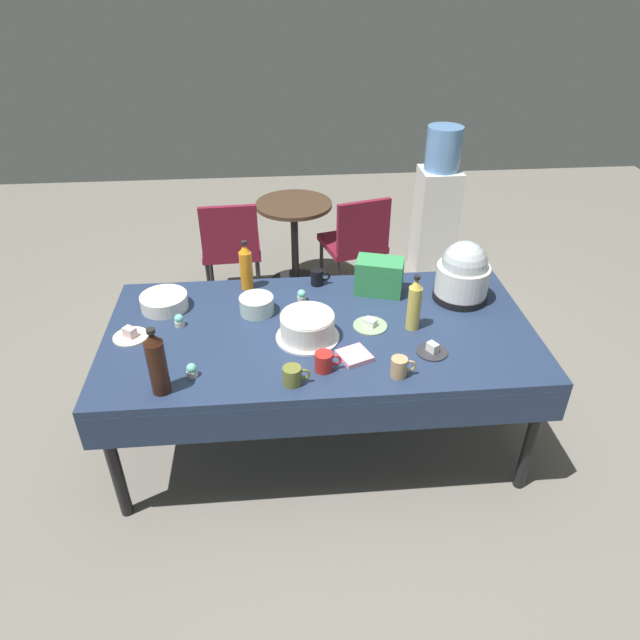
{
  "coord_description": "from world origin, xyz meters",
  "views": [
    {
      "loc": [
        -0.21,
        -2.44,
        2.41
      ],
      "look_at": [
        0.0,
        0.0,
        0.8
      ],
      "focal_mm": 32.11,
      "sensor_mm": 36.0,
      "label": 1
    }
  ],
  "objects_px": {
    "cupcake_lemon": "(302,296)",
    "maroon_chair_left": "(231,244)",
    "coffee_mug_black": "(318,277)",
    "coffee_mug_red": "(324,362)",
    "water_cooler": "(437,206)",
    "potluck_table": "(320,338)",
    "ceramic_snack_bowl": "(164,302)",
    "dessert_plate_charcoal": "(432,350)",
    "dessert_plate_sage": "(370,325)",
    "dessert_plate_cream": "(131,335)",
    "cupcake_rose": "(179,321)",
    "maroon_chair_right": "(356,240)",
    "round_cafe_table": "(294,229)",
    "slow_cooker": "(463,274)",
    "soda_carton": "(379,276)",
    "coffee_mug_olive": "(293,376)",
    "soda_bottle_cola": "(157,363)",
    "frosted_layer_cake": "(307,327)",
    "soda_bottle_ginger_ale": "(414,304)",
    "glass_salad_bowl": "(257,305)",
    "coffee_mug_tan": "(400,367)",
    "soda_bottle_orange_juice": "(246,267)",
    "cupcake_cocoa": "(192,370)"
  },
  "relations": [
    {
      "from": "cupcake_lemon",
      "to": "maroon_chair_left",
      "type": "bearing_deg",
      "value": 109.89
    },
    {
      "from": "coffee_mug_black",
      "to": "coffee_mug_red",
      "type": "xyz_separation_m",
      "value": [
        -0.04,
        -0.8,
        0.0
      ]
    },
    {
      "from": "water_cooler",
      "to": "cupcake_lemon",
      "type": "bearing_deg",
      "value": -126.18
    },
    {
      "from": "potluck_table",
      "to": "water_cooler",
      "type": "height_order",
      "value": "water_cooler"
    },
    {
      "from": "ceramic_snack_bowl",
      "to": "coffee_mug_red",
      "type": "bearing_deg",
      "value": -37.05
    },
    {
      "from": "dessert_plate_charcoal",
      "to": "coffee_mug_red",
      "type": "relative_size",
      "value": 1.21
    },
    {
      "from": "dessert_plate_sage",
      "to": "dessert_plate_cream",
      "type": "relative_size",
      "value": 1.0
    },
    {
      "from": "dessert_plate_cream",
      "to": "cupcake_rose",
      "type": "distance_m",
      "value": 0.25
    },
    {
      "from": "maroon_chair_right",
      "to": "dessert_plate_sage",
      "type": "bearing_deg",
      "value": -95.72
    },
    {
      "from": "round_cafe_table",
      "to": "dessert_plate_sage",
      "type": "bearing_deg",
      "value": -80.26
    },
    {
      "from": "slow_cooker",
      "to": "coffee_mug_red",
      "type": "bearing_deg",
      "value": -144.67
    },
    {
      "from": "potluck_table",
      "to": "soda_carton",
      "type": "distance_m",
      "value": 0.53
    },
    {
      "from": "coffee_mug_olive",
      "to": "water_cooler",
      "type": "relative_size",
      "value": 0.1
    },
    {
      "from": "cupcake_lemon",
      "to": "round_cafe_table",
      "type": "relative_size",
      "value": 0.09
    },
    {
      "from": "coffee_mug_red",
      "to": "soda_carton",
      "type": "bearing_deg",
      "value": 61.46
    },
    {
      "from": "soda_bottle_cola",
      "to": "maroon_chair_left",
      "type": "distance_m",
      "value": 2.06
    },
    {
      "from": "ceramic_snack_bowl",
      "to": "maroon_chair_right",
      "type": "bearing_deg",
      "value": 46.48
    },
    {
      "from": "soda_carton",
      "to": "maroon_chair_left",
      "type": "relative_size",
      "value": 0.31
    },
    {
      "from": "frosted_layer_cake",
      "to": "water_cooler",
      "type": "bearing_deg",
      "value": 59.18
    },
    {
      "from": "ceramic_snack_bowl",
      "to": "soda_bottle_cola",
      "type": "bearing_deg",
      "value": -83.23
    },
    {
      "from": "soda_bottle_ginger_ale",
      "to": "water_cooler",
      "type": "distance_m",
      "value": 2.12
    },
    {
      "from": "glass_salad_bowl",
      "to": "cupcake_lemon",
      "type": "distance_m",
      "value": 0.27
    },
    {
      "from": "glass_salad_bowl",
      "to": "water_cooler",
      "type": "xyz_separation_m",
      "value": [
        1.47,
        1.77,
        -0.21
      ]
    },
    {
      "from": "dessert_plate_sage",
      "to": "coffee_mug_tan",
      "type": "relative_size",
      "value": 1.49
    },
    {
      "from": "cupcake_lemon",
      "to": "coffee_mug_red",
      "type": "relative_size",
      "value": 0.54
    },
    {
      "from": "dessert_plate_charcoal",
      "to": "cupcake_lemon",
      "type": "xyz_separation_m",
      "value": [
        -0.6,
        0.54,
        0.02
      ]
    },
    {
      "from": "dessert_plate_sage",
      "to": "cupcake_rose",
      "type": "relative_size",
      "value": 2.62
    },
    {
      "from": "dessert_plate_charcoal",
      "to": "coffee_mug_olive",
      "type": "distance_m",
      "value": 0.71
    },
    {
      "from": "maroon_chair_right",
      "to": "water_cooler",
      "type": "xyz_separation_m",
      "value": [
        0.72,
        0.37,
        0.1
      ]
    },
    {
      "from": "soda_bottle_cola",
      "to": "dessert_plate_sage",
      "type": "bearing_deg",
      "value": 23.11
    },
    {
      "from": "frosted_layer_cake",
      "to": "glass_salad_bowl",
      "type": "bearing_deg",
      "value": 133.97
    },
    {
      "from": "ceramic_snack_bowl",
      "to": "maroon_chair_left",
      "type": "xyz_separation_m",
      "value": [
        0.28,
        1.31,
        -0.3
      ]
    },
    {
      "from": "ceramic_snack_bowl",
      "to": "cupcake_lemon",
      "type": "distance_m",
      "value": 0.75
    },
    {
      "from": "dessert_plate_charcoal",
      "to": "soda_bottle_cola",
      "type": "height_order",
      "value": "soda_bottle_cola"
    },
    {
      "from": "coffee_mug_olive",
      "to": "potluck_table",
      "type": "bearing_deg",
      "value": 69.75
    },
    {
      "from": "potluck_table",
      "to": "round_cafe_table",
      "type": "distance_m",
      "value": 1.81
    },
    {
      "from": "glass_salad_bowl",
      "to": "coffee_mug_olive",
      "type": "bearing_deg",
      "value": -75.0
    },
    {
      "from": "cupcake_rose",
      "to": "maroon_chair_left",
      "type": "distance_m",
      "value": 1.53
    },
    {
      "from": "cupcake_lemon",
      "to": "soda_bottle_orange_juice",
      "type": "distance_m",
      "value": 0.36
    },
    {
      "from": "cupcake_lemon",
      "to": "maroon_chair_left",
      "type": "relative_size",
      "value": 0.08
    },
    {
      "from": "coffee_mug_red",
      "to": "round_cafe_table",
      "type": "bearing_deg",
      "value": 91.07
    },
    {
      "from": "cupcake_cocoa",
      "to": "maroon_chair_left",
      "type": "distance_m",
      "value": 1.94
    },
    {
      "from": "soda_bottle_cola",
      "to": "soda_bottle_orange_juice",
      "type": "bearing_deg",
      "value": 67.84
    },
    {
      "from": "frosted_layer_cake",
      "to": "cupcake_lemon",
      "type": "relative_size",
      "value": 4.75
    },
    {
      "from": "dessert_plate_charcoal",
      "to": "soda_bottle_cola",
      "type": "xyz_separation_m",
      "value": [
        -1.26,
        -0.18,
        0.14
      ]
    },
    {
      "from": "cupcake_cocoa",
      "to": "maroon_chair_right",
      "type": "relative_size",
      "value": 0.08
    },
    {
      "from": "soda_bottle_cola",
      "to": "water_cooler",
      "type": "bearing_deg",
      "value": 51.69
    },
    {
      "from": "soda_bottle_ginger_ale",
      "to": "maroon_chair_left",
      "type": "distance_m",
      "value": 1.95
    },
    {
      "from": "potluck_table",
      "to": "soda_bottle_ginger_ale",
      "type": "xyz_separation_m",
      "value": [
        0.47,
        -0.04,
        0.2
      ]
    },
    {
      "from": "cupcake_lemon",
      "to": "soda_carton",
      "type": "distance_m",
      "value": 0.45
    }
  ]
}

